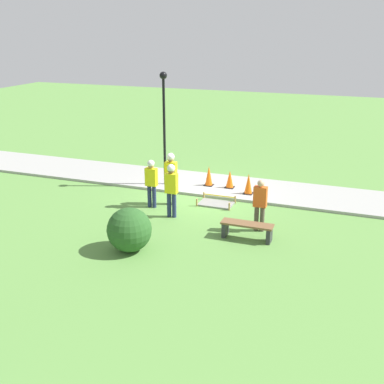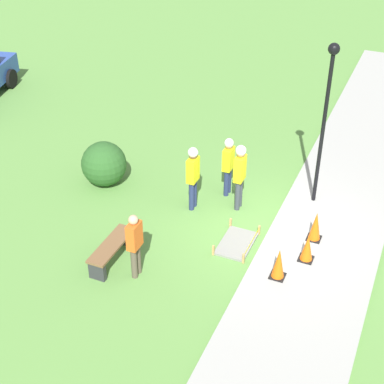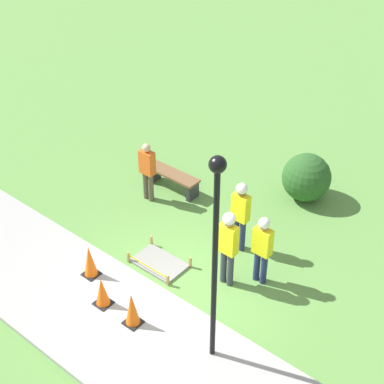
{
  "view_description": "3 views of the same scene",
  "coord_description": "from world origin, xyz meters",
  "px_view_note": "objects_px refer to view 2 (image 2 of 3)",
  "views": [
    {
      "loc": [
        -5.56,
        15.85,
        6.0
      ],
      "look_at": [
        -0.47,
        2.13,
        0.94
      ],
      "focal_mm": 45.0,
      "sensor_mm": 36.0,
      "label": 1
    },
    {
      "loc": [
        -11.57,
        -2.88,
        8.94
      ],
      "look_at": [
        -0.65,
        1.83,
        1.12
      ],
      "focal_mm": 55.0,
      "sensor_mm": 36.0,
      "label": 2
    },
    {
      "loc": [
        6.11,
        -6.61,
        8.89
      ],
      "look_at": [
        -1.12,
        2.11,
        1.03
      ],
      "focal_mm": 55.0,
      "sensor_mm": 36.0,
      "label": 3
    }
  ],
  "objects_px": {
    "worker_assistant": "(240,171)",
    "worker_supervisor": "(228,162)",
    "lamppost_near": "(326,104)",
    "traffic_cone_sidewalk_edge": "(316,226)",
    "traffic_cone_far_patch": "(307,248)",
    "traffic_cone_near_patch": "(279,263)",
    "worker_trainee": "(193,173)",
    "bystander_in_orange_shirt": "(135,242)",
    "park_bench": "(112,249)"
  },
  "relations": [
    {
      "from": "worker_assistant",
      "to": "worker_supervisor",
      "type": "bearing_deg",
      "value": 44.11
    },
    {
      "from": "worker_assistant",
      "to": "lamppost_near",
      "type": "distance_m",
      "value": 2.7
    },
    {
      "from": "traffic_cone_sidewalk_edge",
      "to": "worker_assistant",
      "type": "bearing_deg",
      "value": 73.06
    },
    {
      "from": "traffic_cone_far_patch",
      "to": "lamppost_near",
      "type": "xyz_separation_m",
      "value": [
        2.51,
        0.43,
        2.45
      ]
    },
    {
      "from": "traffic_cone_sidewalk_edge",
      "to": "worker_supervisor",
      "type": "distance_m",
      "value": 2.99
    },
    {
      "from": "traffic_cone_near_patch",
      "to": "lamppost_near",
      "type": "height_order",
      "value": "lamppost_near"
    },
    {
      "from": "worker_supervisor",
      "to": "worker_assistant",
      "type": "relative_size",
      "value": 0.91
    },
    {
      "from": "worker_trainee",
      "to": "bystander_in_orange_shirt",
      "type": "distance_m",
      "value": 2.97
    },
    {
      "from": "bystander_in_orange_shirt",
      "to": "park_bench",
      "type": "bearing_deg",
      "value": 75.14
    },
    {
      "from": "worker_assistant",
      "to": "traffic_cone_near_patch",
      "type": "bearing_deg",
      "value": -143.05
    },
    {
      "from": "traffic_cone_far_patch",
      "to": "worker_assistant",
      "type": "bearing_deg",
      "value": 55.62
    },
    {
      "from": "worker_supervisor",
      "to": "lamppost_near",
      "type": "distance_m",
      "value": 3.0
    },
    {
      "from": "traffic_cone_near_patch",
      "to": "worker_supervisor",
      "type": "height_order",
      "value": "worker_supervisor"
    },
    {
      "from": "traffic_cone_far_patch",
      "to": "worker_supervisor",
      "type": "height_order",
      "value": "worker_supervisor"
    },
    {
      "from": "worker_assistant",
      "to": "bystander_in_orange_shirt",
      "type": "bearing_deg",
      "value": 160.5
    },
    {
      "from": "traffic_cone_far_patch",
      "to": "worker_supervisor",
      "type": "bearing_deg",
      "value": 53.17
    },
    {
      "from": "traffic_cone_far_patch",
      "to": "traffic_cone_sidewalk_edge",
      "type": "height_order",
      "value": "traffic_cone_sidewalk_edge"
    },
    {
      "from": "traffic_cone_near_patch",
      "to": "worker_trainee",
      "type": "height_order",
      "value": "worker_trainee"
    },
    {
      "from": "worker_supervisor",
      "to": "lamppost_near",
      "type": "height_order",
      "value": "lamppost_near"
    },
    {
      "from": "traffic_cone_far_patch",
      "to": "lamppost_near",
      "type": "distance_m",
      "value": 3.54
    },
    {
      "from": "worker_supervisor",
      "to": "worker_trainee",
      "type": "distance_m",
      "value": 1.17
    },
    {
      "from": "traffic_cone_near_patch",
      "to": "worker_assistant",
      "type": "xyz_separation_m",
      "value": [
        2.35,
        1.77,
        0.65
      ]
    },
    {
      "from": "traffic_cone_sidewalk_edge",
      "to": "worker_assistant",
      "type": "relative_size",
      "value": 0.42
    },
    {
      "from": "traffic_cone_sidewalk_edge",
      "to": "lamppost_near",
      "type": "xyz_separation_m",
      "value": [
        1.67,
        0.41,
        2.41
      ]
    },
    {
      "from": "traffic_cone_near_patch",
      "to": "worker_supervisor",
      "type": "xyz_separation_m",
      "value": [
        2.87,
        2.27,
        0.52
      ]
    },
    {
      "from": "traffic_cone_near_patch",
      "to": "traffic_cone_sidewalk_edge",
      "type": "relative_size",
      "value": 0.99
    },
    {
      "from": "traffic_cone_near_patch",
      "to": "traffic_cone_sidewalk_edge",
      "type": "bearing_deg",
      "value": -14.17
    },
    {
      "from": "worker_assistant",
      "to": "traffic_cone_far_patch",
      "type": "bearing_deg",
      "value": -124.38
    },
    {
      "from": "worker_supervisor",
      "to": "traffic_cone_near_patch",
      "type": "bearing_deg",
      "value": -141.64
    },
    {
      "from": "bystander_in_orange_shirt",
      "to": "lamppost_near",
      "type": "distance_m",
      "value": 5.71
    },
    {
      "from": "worker_supervisor",
      "to": "worker_trainee",
      "type": "bearing_deg",
      "value": 148.94
    },
    {
      "from": "park_bench",
      "to": "bystander_in_orange_shirt",
      "type": "height_order",
      "value": "bystander_in_orange_shirt"
    },
    {
      "from": "park_bench",
      "to": "worker_trainee",
      "type": "distance_m",
      "value": 2.99
    },
    {
      "from": "traffic_cone_far_patch",
      "to": "lamppost_near",
      "type": "relative_size",
      "value": 0.16
    },
    {
      "from": "traffic_cone_sidewalk_edge",
      "to": "traffic_cone_near_patch",
      "type": "bearing_deg",
      "value": 165.83
    },
    {
      "from": "worker_trainee",
      "to": "lamppost_near",
      "type": "height_order",
      "value": "lamppost_near"
    },
    {
      "from": "traffic_cone_far_patch",
      "to": "worker_supervisor",
      "type": "relative_size",
      "value": 0.4
    },
    {
      "from": "traffic_cone_far_patch",
      "to": "park_bench",
      "type": "height_order",
      "value": "traffic_cone_far_patch"
    },
    {
      "from": "worker_assistant",
      "to": "bystander_in_orange_shirt",
      "type": "height_order",
      "value": "worker_assistant"
    },
    {
      "from": "park_bench",
      "to": "worker_trainee",
      "type": "relative_size",
      "value": 0.85
    },
    {
      "from": "worker_assistant",
      "to": "lamppost_near",
      "type": "height_order",
      "value": "lamppost_near"
    },
    {
      "from": "lamppost_near",
      "to": "worker_trainee",
      "type": "bearing_deg",
      "value": 117.12
    },
    {
      "from": "traffic_cone_sidewalk_edge",
      "to": "worker_trainee",
      "type": "height_order",
      "value": "worker_trainee"
    },
    {
      "from": "traffic_cone_near_patch",
      "to": "worker_trainee",
      "type": "distance_m",
      "value": 3.49
    },
    {
      "from": "park_bench",
      "to": "bystander_in_orange_shirt",
      "type": "relative_size",
      "value": 0.94
    },
    {
      "from": "worker_supervisor",
      "to": "bystander_in_orange_shirt",
      "type": "bearing_deg",
      "value": 169.76
    },
    {
      "from": "lamppost_near",
      "to": "worker_supervisor",
      "type": "bearing_deg",
      "value": 101.91
    },
    {
      "from": "traffic_cone_far_patch",
      "to": "bystander_in_orange_shirt",
      "type": "height_order",
      "value": "bystander_in_orange_shirt"
    },
    {
      "from": "traffic_cone_sidewalk_edge",
      "to": "worker_supervisor",
      "type": "relative_size",
      "value": 0.46
    },
    {
      "from": "traffic_cone_far_patch",
      "to": "traffic_cone_sidewalk_edge",
      "type": "distance_m",
      "value": 0.84
    }
  ]
}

